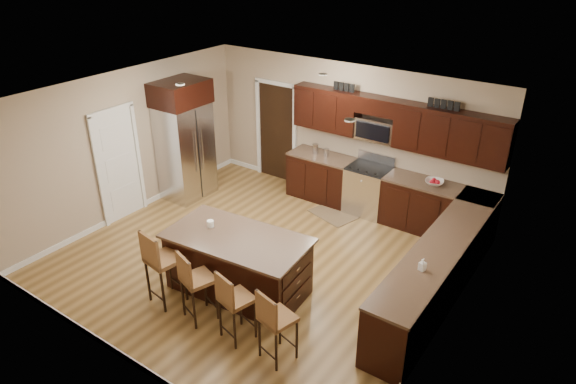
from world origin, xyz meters
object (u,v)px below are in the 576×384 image
Objects in this scene: stool_extra at (274,319)px; refrigerator at (185,139)px; stool_left at (159,260)px; stool_right at (233,299)px; stool_mid at (194,279)px; island at (238,265)px; range at (368,189)px.

refrigerator is at bearing 161.51° from stool_extra.
stool_left reaches higher than stool_right.
stool_right is at bearing 19.08° from stool_mid.
stool_left is at bearing -165.18° from stool_extra.
range is at bearing 77.00° from island.
stool_right is (0.17, -4.11, 0.17)m from range.
island is 1.07m from stool_right.
island is at bearing -97.82° from range.
stool_right is 1.00× the size of stool_extra.
stool_left is at bearing -134.37° from island.
refrigerator is at bearing 155.19° from stool_mid.
stool_left reaches higher than stool_extra.
range is 3.67m from refrigerator.
island is 0.92× the size of refrigerator.
island is 2.02× the size of stool_mid.
stool_mid is 1.04× the size of stool_extra.
range is 1.04× the size of stool_mid.
island is at bearing -32.85° from refrigerator.
stool_mid is at bearing -43.81° from refrigerator.
stool_left reaches higher than range.
range is at bearing 83.67° from stool_left.
stool_extra is at bearing 9.44° from stool_left.
stool_extra is at bearing 14.53° from stool_right.
stool_right is (0.68, 0.00, -0.03)m from stool_mid.
stool_left is at bearing -160.20° from stool_mid.
range reaches higher than stool_right.
stool_left is (-1.14, -4.12, 0.26)m from range.
range is at bearing 23.42° from refrigerator.
range is at bearing 106.94° from stool_right.
island is (-0.45, -3.27, -0.04)m from range.
range is 1.08× the size of stool_right.
stool_right is (1.31, 0.01, -0.09)m from stool_left.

